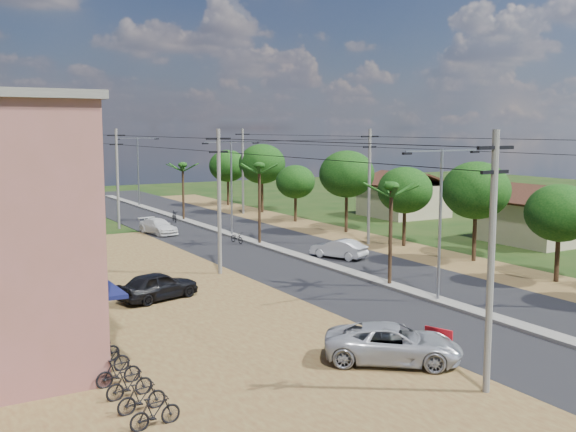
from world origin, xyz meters
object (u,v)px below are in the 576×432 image
at_px(car_white_far, 158,227).
at_px(car_parked_dark, 158,286).
at_px(roadside_sign, 438,340).
at_px(car_silver_mid, 339,249).
at_px(parked_scooter_row, 108,361).
at_px(car_parked_silver, 393,344).

relative_size(car_white_far, car_parked_dark, 1.01).
relative_size(car_parked_dark, roadside_sign, 3.81).
distance_m(car_silver_mid, parked_scooter_row, 24.49).
bearing_deg(car_parked_dark, car_white_far, -34.90).
height_order(car_silver_mid, car_parked_dark, car_parked_dark).
height_order(car_white_far, roadside_sign, car_white_far).
distance_m(car_silver_mid, car_white_far, 18.20).
bearing_deg(car_parked_silver, car_parked_dark, 57.04).
bearing_deg(parked_scooter_row, car_parked_dark, 61.05).
height_order(roadside_sign, parked_scooter_row, roadside_sign).
bearing_deg(car_white_far, roadside_sign, -101.31).
xyz_separation_m(car_parked_silver, parked_scooter_row, (-9.88, 4.30, -0.23)).
xyz_separation_m(car_white_far, car_parked_dark, (-7.52, -21.40, 0.11)).
bearing_deg(car_silver_mid, car_parked_silver, 37.46).
xyz_separation_m(car_silver_mid, roadside_sign, (-7.73, -18.42, -0.16)).
bearing_deg(roadside_sign, car_silver_mid, 46.46).
bearing_deg(car_parked_silver, car_white_far, 33.71).
bearing_deg(car_parked_dark, car_silver_mid, -87.88).
bearing_deg(car_silver_mid, roadside_sign, 43.38).
bearing_deg(car_silver_mid, parked_scooter_row, 11.46).
bearing_deg(car_silver_mid, car_white_far, -90.46).
relative_size(car_silver_mid, roadside_sign, 3.46).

